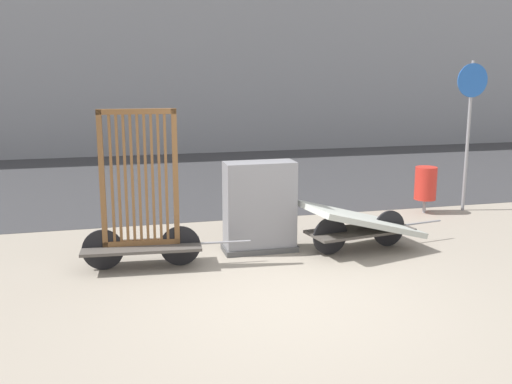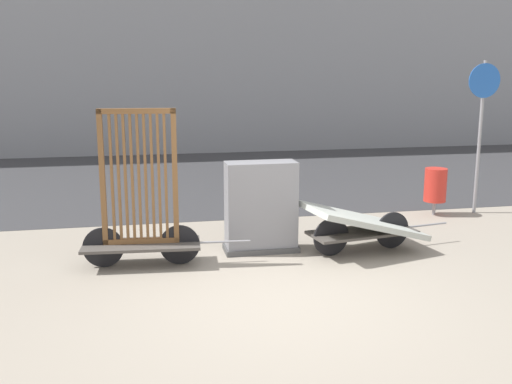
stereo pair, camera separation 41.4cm
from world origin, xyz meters
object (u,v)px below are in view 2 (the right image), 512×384
object	(u,v)px
bike_cart_with_bedframe	(141,213)
bike_cart_with_mattress	(363,224)
sign_post	(482,114)
utility_cabinet	(261,210)
trash_bin	(435,185)

from	to	relation	value
bike_cart_with_bedframe	bike_cart_with_mattress	size ratio (longest dim) A/B	0.96
bike_cart_with_bedframe	sign_post	world-z (taller)	sign_post
bike_cart_with_bedframe	bike_cart_with_mattress	xyz separation A→B (m)	(3.19, 0.00, -0.32)
utility_cabinet	bike_cart_with_bedframe	bearing A→B (deg)	-168.77
trash_bin	sign_post	distance (m)	1.52
bike_cart_with_bedframe	utility_cabinet	distance (m)	1.77
bike_cart_with_bedframe	bike_cart_with_mattress	distance (m)	3.20
bike_cart_with_bedframe	trash_bin	distance (m)	5.63
utility_cabinet	sign_post	bearing A→B (deg)	18.96
utility_cabinet	bike_cart_with_mattress	bearing A→B (deg)	-13.25
bike_cart_with_mattress	utility_cabinet	xyz separation A→B (m)	(-1.46, 0.34, 0.20)
sign_post	bike_cart_with_mattress	bearing A→B (deg)	-147.77
utility_cabinet	trash_bin	size ratio (longest dim) A/B	1.54
bike_cart_with_mattress	utility_cabinet	distance (m)	1.51
bike_cart_with_bedframe	trash_bin	size ratio (longest dim) A/B	2.66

